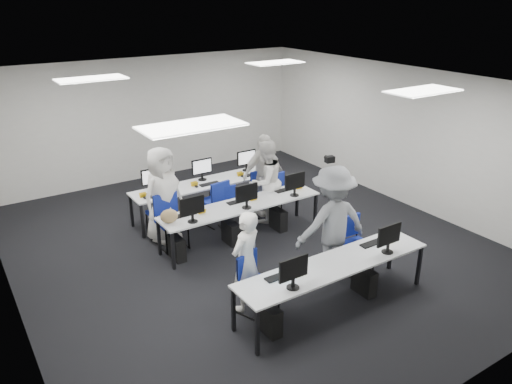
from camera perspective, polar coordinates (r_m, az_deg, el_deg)
room at (r=8.87m, az=-1.04°, el=2.70°), size 9.00×9.02×3.00m
ceiling_panels at (r=8.50m, az=-1.11°, el=12.19°), size 5.20×4.60×0.02m
desk_front at (r=7.47m, az=8.95°, el=-8.41°), size 3.20×0.70×0.73m
desk_mid at (r=9.33m, az=-1.66°, el=-1.72°), size 3.20×0.70×0.73m
desk_back at (r=10.46m, az=-5.68°, el=0.86°), size 3.20×0.70×0.73m
equipment_front at (r=7.52m, az=7.79°, el=-11.02°), size 2.51×0.41×1.19m
equipment_mid at (r=9.36m, az=-2.58°, el=-3.83°), size 2.91×0.41×1.19m
equipment_back at (r=10.68m, az=-4.76°, el=-0.53°), size 2.91×0.41×1.19m
chair_0 at (r=7.45m, az=0.17°, el=-11.69°), size 0.60×0.62×0.93m
chair_1 at (r=8.64m, az=11.22°, el=-7.04°), size 0.48×0.52×0.95m
chair_2 at (r=9.37m, az=-9.64°, el=-4.41°), size 0.49×0.53×0.99m
chair_3 at (r=9.97m, az=-2.92°, el=-2.74°), size 0.46×0.49×0.84m
chair_4 at (r=10.46m, az=1.11°, el=-1.23°), size 0.55×0.58×0.98m
chair_5 at (r=9.78m, az=-10.61°, el=-3.39°), size 0.51×0.55×0.96m
chair_6 at (r=10.18m, az=-4.71°, el=-2.03°), size 0.54×0.57×0.95m
chair_7 at (r=10.64m, az=1.55°, el=-0.91°), size 0.56×0.59×0.93m
handbag at (r=8.66m, az=-9.90°, el=-2.73°), size 0.34×0.25×0.25m
student_0 at (r=7.31m, az=-1.17°, el=-7.91°), size 0.67×0.55×1.57m
student_1 at (r=10.08m, az=1.07°, el=1.19°), size 0.95×0.82×1.71m
student_2 at (r=9.44m, az=-10.62°, el=-0.29°), size 1.04×0.86×1.83m
student_3 at (r=10.43m, az=0.81°, el=1.98°), size 1.04×0.50×1.73m
photographer at (r=8.13m, az=8.69°, el=-3.54°), size 1.34×0.90×1.92m
dslr_camera at (r=7.89m, az=8.42°, el=3.71°), size 0.17×0.20×0.10m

